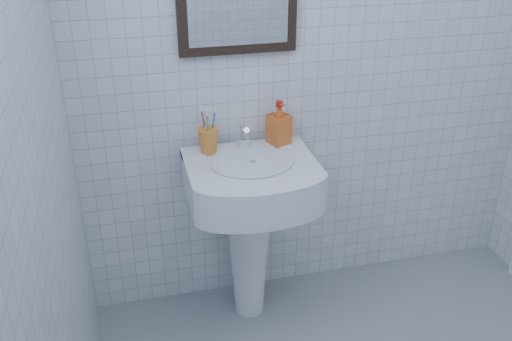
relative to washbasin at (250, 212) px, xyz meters
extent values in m
cube|color=white|center=(0.37, 0.21, 0.68)|extent=(2.20, 0.02, 2.50)
cube|color=white|center=(-0.73, -0.99, 0.68)|extent=(0.02, 2.40, 2.50)
cone|color=white|center=(0.00, 0.02, -0.22)|extent=(0.22, 0.22, 0.69)
cube|color=white|center=(0.00, -0.03, 0.18)|extent=(0.55, 0.39, 0.17)
cube|color=white|center=(0.00, 0.13, 0.26)|extent=(0.55, 0.10, 0.03)
cylinder|color=white|center=(0.00, -0.05, 0.28)|extent=(0.34, 0.34, 0.01)
cylinder|color=silver|center=(0.00, 0.10, 0.30)|extent=(0.05, 0.05, 0.05)
cylinder|color=silver|center=(0.00, 0.09, 0.35)|extent=(0.02, 0.09, 0.07)
cylinder|color=silver|center=(0.00, 0.12, 0.33)|extent=(0.03, 0.05, 0.09)
imported|color=#BF4012|center=(0.16, 0.12, 0.37)|extent=(0.11, 0.11, 0.19)
camera|label=1|loc=(-0.50, -2.13, 1.32)|focal=40.00mm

